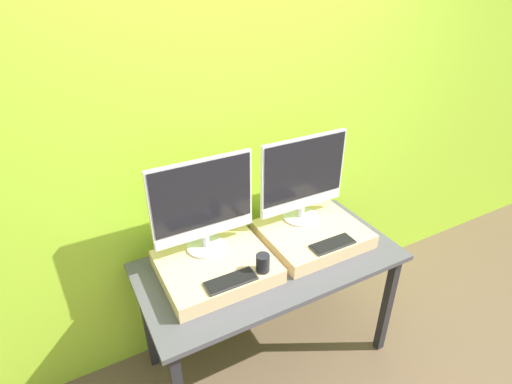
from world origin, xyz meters
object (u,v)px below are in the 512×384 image
(monitor_right, at_px, (303,177))
(keyboard_right, at_px, (333,244))
(monitor_left, at_px, (203,204))
(keyboard_left, at_px, (231,281))
(mug, at_px, (263,263))

(monitor_right, xyz_separation_m, keyboard_right, (0.00, -0.32, -0.28))
(monitor_left, xyz_separation_m, keyboard_right, (0.63, -0.32, -0.28))
(keyboard_left, distance_m, mug, 0.19)
(monitor_left, relative_size, keyboard_left, 2.16)
(keyboard_right, bearing_deg, monitor_left, 153.21)
(monitor_left, height_order, monitor_right, same)
(keyboard_left, relative_size, monitor_right, 0.46)
(monitor_left, distance_m, monitor_right, 0.63)
(keyboard_left, bearing_deg, mug, 0.00)
(monitor_right, relative_size, keyboard_right, 2.16)
(monitor_left, xyz_separation_m, keyboard_left, (0.00, -0.32, -0.28))
(keyboard_right, bearing_deg, keyboard_left, 180.00)
(keyboard_right, bearing_deg, mug, 180.00)
(keyboard_right, bearing_deg, monitor_right, 90.00)
(keyboard_left, xyz_separation_m, monitor_right, (0.63, 0.32, 0.28))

